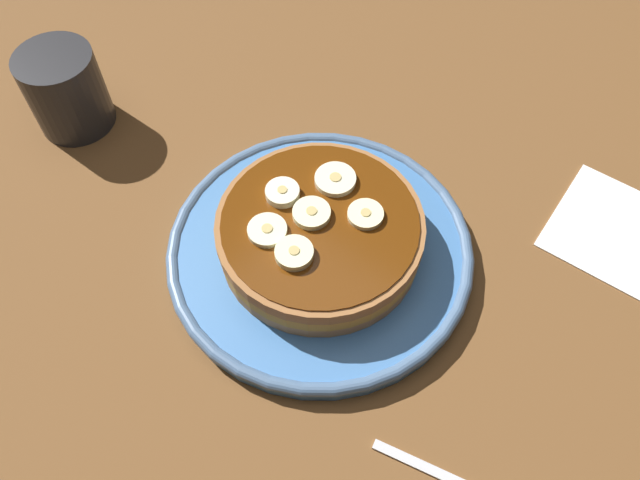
{
  "coord_description": "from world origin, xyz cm",
  "views": [
    {
      "loc": [
        -18.07,
        21.52,
        45.73
      ],
      "look_at": [
        0.0,
        0.0,
        2.59
      ],
      "focal_mm": 35.15,
      "sensor_mm": 36.0,
      "label": 1
    }
  ],
  "objects_px": {
    "pancake_stack": "(322,235)",
    "banana_slice_1": "(365,215)",
    "banana_slice_5": "(335,180)",
    "banana_slice_2": "(285,191)",
    "banana_slice_3": "(267,231)",
    "plate": "(320,250)",
    "banana_slice_0": "(312,213)",
    "coffee_mug": "(63,88)",
    "banana_slice_4": "(294,253)",
    "napkin": "(618,232)"
  },
  "relations": [
    {
      "from": "banana_slice_5",
      "to": "napkin",
      "type": "bearing_deg",
      "value": -143.48
    },
    {
      "from": "banana_slice_2",
      "to": "banana_slice_3",
      "type": "distance_m",
      "value": 0.04
    },
    {
      "from": "pancake_stack",
      "to": "banana_slice_2",
      "type": "distance_m",
      "value": 0.05
    },
    {
      "from": "banana_slice_1",
      "to": "banana_slice_3",
      "type": "height_order",
      "value": "same"
    },
    {
      "from": "banana_slice_4",
      "to": "coffee_mug",
      "type": "height_order",
      "value": "coffee_mug"
    },
    {
      "from": "banana_slice_2",
      "to": "banana_slice_4",
      "type": "bearing_deg",
      "value": 138.51
    },
    {
      "from": "banana_slice_2",
      "to": "banana_slice_5",
      "type": "distance_m",
      "value": 0.04
    },
    {
      "from": "napkin",
      "to": "pancake_stack",
      "type": "bearing_deg",
      "value": 45.64
    },
    {
      "from": "plate",
      "to": "pancake_stack",
      "type": "height_order",
      "value": "pancake_stack"
    },
    {
      "from": "coffee_mug",
      "to": "banana_slice_0",
      "type": "bearing_deg",
      "value": -173.28
    },
    {
      "from": "plate",
      "to": "banana_slice_1",
      "type": "bearing_deg",
      "value": -132.28
    },
    {
      "from": "banana_slice_1",
      "to": "banana_slice_5",
      "type": "height_order",
      "value": "same"
    },
    {
      "from": "banana_slice_5",
      "to": "plate",
      "type": "bearing_deg",
      "value": 112.51
    },
    {
      "from": "pancake_stack",
      "to": "napkin",
      "type": "relative_size",
      "value": 1.58
    },
    {
      "from": "banana_slice_0",
      "to": "banana_slice_2",
      "type": "xyz_separation_m",
      "value": [
        0.03,
        -0.0,
        0.0
      ]
    },
    {
      "from": "pancake_stack",
      "to": "banana_slice_5",
      "type": "xyz_separation_m",
      "value": [
        0.02,
        -0.04,
        0.02
      ]
    },
    {
      "from": "plate",
      "to": "banana_slice_4",
      "type": "height_order",
      "value": "banana_slice_4"
    },
    {
      "from": "banana_slice_1",
      "to": "napkin",
      "type": "xyz_separation_m",
      "value": [
        -0.16,
        -0.16,
        -0.05
      ]
    },
    {
      "from": "banana_slice_4",
      "to": "banana_slice_2",
      "type": "bearing_deg",
      "value": -41.49
    },
    {
      "from": "plate",
      "to": "pancake_stack",
      "type": "xyz_separation_m",
      "value": [
        -0.0,
        -0.0,
        0.02
      ]
    },
    {
      "from": "plate",
      "to": "banana_slice_4",
      "type": "bearing_deg",
      "value": 98.46
    },
    {
      "from": "banana_slice_4",
      "to": "plate",
      "type": "bearing_deg",
      "value": -81.54
    },
    {
      "from": "banana_slice_0",
      "to": "napkin",
      "type": "height_order",
      "value": "banana_slice_0"
    },
    {
      "from": "banana_slice_4",
      "to": "napkin",
      "type": "bearing_deg",
      "value": -128.67
    },
    {
      "from": "pancake_stack",
      "to": "banana_slice_1",
      "type": "xyz_separation_m",
      "value": [
        -0.02,
        -0.03,
        0.02
      ]
    },
    {
      "from": "banana_slice_0",
      "to": "banana_slice_3",
      "type": "distance_m",
      "value": 0.04
    },
    {
      "from": "banana_slice_1",
      "to": "banana_slice_0",
      "type": "bearing_deg",
      "value": 37.98
    },
    {
      "from": "coffee_mug",
      "to": "plate",
      "type": "bearing_deg",
      "value": -173.67
    },
    {
      "from": "banana_slice_1",
      "to": "banana_slice_3",
      "type": "distance_m",
      "value": 0.08
    },
    {
      "from": "banana_slice_0",
      "to": "plate",
      "type": "bearing_deg",
      "value": 173.66
    },
    {
      "from": "banana_slice_4",
      "to": "coffee_mug",
      "type": "bearing_deg",
      "value": -0.91
    },
    {
      "from": "coffee_mug",
      "to": "napkin",
      "type": "distance_m",
      "value": 0.52
    },
    {
      "from": "banana_slice_4",
      "to": "banana_slice_5",
      "type": "xyz_separation_m",
      "value": [
        0.02,
        -0.08,
        -0.0
      ]
    },
    {
      "from": "napkin",
      "to": "banana_slice_2",
      "type": "bearing_deg",
      "value": 39.41
    },
    {
      "from": "banana_slice_5",
      "to": "coffee_mug",
      "type": "height_order",
      "value": "coffee_mug"
    },
    {
      "from": "banana_slice_4",
      "to": "coffee_mug",
      "type": "xyz_separation_m",
      "value": [
        0.3,
        -0.0,
        -0.02
      ]
    },
    {
      "from": "banana_slice_1",
      "to": "napkin",
      "type": "bearing_deg",
      "value": -135.01
    },
    {
      "from": "plate",
      "to": "banana_slice_0",
      "type": "distance_m",
      "value": 0.05
    },
    {
      "from": "banana_slice_2",
      "to": "banana_slice_0",
      "type": "bearing_deg",
      "value": 176.45
    },
    {
      "from": "banana_slice_3",
      "to": "banana_slice_4",
      "type": "distance_m",
      "value": 0.03
    },
    {
      "from": "banana_slice_0",
      "to": "coffee_mug",
      "type": "height_order",
      "value": "coffee_mug"
    },
    {
      "from": "banana_slice_2",
      "to": "coffee_mug",
      "type": "bearing_deg",
      "value": 7.97
    },
    {
      "from": "banana_slice_0",
      "to": "pancake_stack",
      "type": "bearing_deg",
      "value": 177.05
    },
    {
      "from": "banana_slice_0",
      "to": "banana_slice_4",
      "type": "relative_size",
      "value": 1.02
    },
    {
      "from": "plate",
      "to": "banana_slice_4",
      "type": "relative_size",
      "value": 8.68
    },
    {
      "from": "banana_slice_0",
      "to": "coffee_mug",
      "type": "distance_m",
      "value": 0.28
    },
    {
      "from": "banana_slice_3",
      "to": "plate",
      "type": "bearing_deg",
      "value": -125.83
    },
    {
      "from": "banana_slice_2",
      "to": "banana_slice_1",
      "type": "bearing_deg",
      "value": -159.46
    },
    {
      "from": "banana_slice_0",
      "to": "banana_slice_2",
      "type": "relative_size",
      "value": 1.09
    },
    {
      "from": "banana_slice_5",
      "to": "banana_slice_1",
      "type": "bearing_deg",
      "value": 163.8
    }
  ]
}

